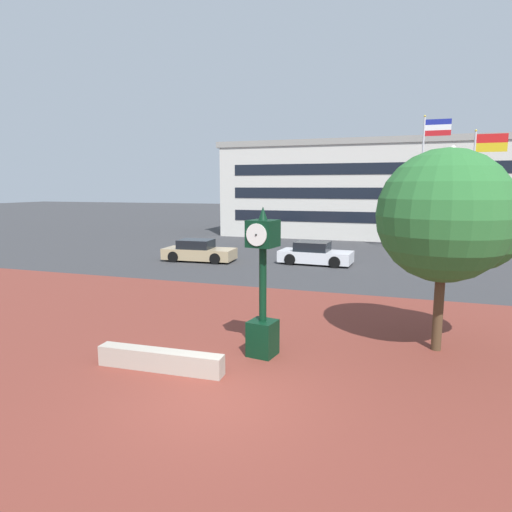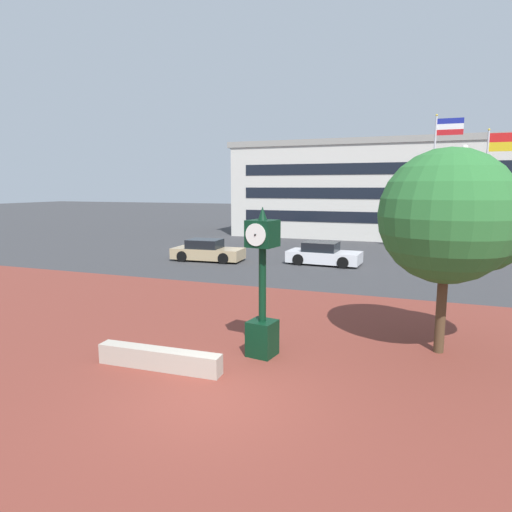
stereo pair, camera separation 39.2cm
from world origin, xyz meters
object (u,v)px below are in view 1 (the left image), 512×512
object	(u,v)px
plaza_tree	(452,219)
civic_building	(391,190)
street_clock	(263,290)
street_lamp_post	(450,191)
car_street_mid	(315,254)
flagpole_primary	(425,173)
car_street_near	(199,251)
flagpole_secondary	(477,180)

from	to	relation	value
plaza_tree	civic_building	distance (m)	29.60
street_clock	plaza_tree	xyz separation A→B (m)	(4.55, 1.96, 1.81)
street_clock	street_lamp_post	bearing A→B (deg)	81.61
street_clock	car_street_mid	xyz separation A→B (m)	(-1.33, 14.26, -1.18)
civic_building	street_lamp_post	size ratio (longest dim) A/B	4.32
street_clock	flagpole_primary	world-z (taller)	flagpole_primary
street_clock	flagpole_primary	xyz separation A→B (m)	(4.57, 20.06, 3.51)
car_street_near	flagpole_secondary	bearing A→B (deg)	110.55
street_clock	street_lamp_post	distance (m)	19.51
street_clock	car_street_mid	distance (m)	14.37
car_street_mid	street_lamp_post	size ratio (longest dim) A/B	0.62
civic_building	street_lamp_post	world-z (taller)	civic_building
car_street_near	flagpole_primary	bearing A→B (deg)	115.44
flagpole_primary	flagpole_secondary	bearing A→B (deg)	-0.00
street_clock	flagpole_secondary	bearing A→B (deg)	78.80
car_street_mid	plaza_tree	bearing A→B (deg)	28.78
flagpole_secondary	civic_building	world-z (taller)	civic_building
civic_building	flagpole_primary	bearing A→B (deg)	-78.69
flagpole_secondary	civic_building	size ratio (longest dim) A/B	0.27
street_clock	plaza_tree	size ratio (longest dim) A/B	0.72
flagpole_secondary	street_clock	bearing A→B (deg)	-110.82
plaza_tree	car_street_mid	bearing A→B (deg)	115.55
plaza_tree	civic_building	world-z (taller)	civic_building
car_street_mid	car_street_near	bearing A→B (deg)	-77.39
flagpole_primary	street_lamp_post	distance (m)	2.44
street_lamp_post	flagpole_secondary	bearing A→B (deg)	45.06
street_lamp_post	car_street_near	bearing A→B (deg)	-159.50
flagpole_secondary	car_street_near	bearing A→B (deg)	-156.28
car_street_near	flagpole_secondary	world-z (taller)	flagpole_secondary
flagpole_primary	street_lamp_post	size ratio (longest dim) A/B	1.30
street_clock	car_street_near	bearing A→B (deg)	131.38
street_clock	street_lamp_post	world-z (taller)	street_lamp_post
plaza_tree	car_street_mid	world-z (taller)	plaza_tree
flagpole_primary	civic_building	xyz separation A→B (m)	(-2.28, 11.41, -1.12)
street_clock	flagpole_secondary	world-z (taller)	flagpole_secondary
plaza_tree	car_street_mid	size ratio (longest dim) A/B	1.28
car_street_near	flagpole_secondary	size ratio (longest dim) A/B	0.55
flagpole_primary	civic_building	world-z (taller)	flagpole_primary
car_street_near	street_lamp_post	size ratio (longest dim) A/B	0.63
civic_building	street_lamp_post	bearing A→B (deg)	-74.18
car_street_near	street_clock	bearing A→B (deg)	28.60
street_clock	plaza_tree	distance (m)	5.28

